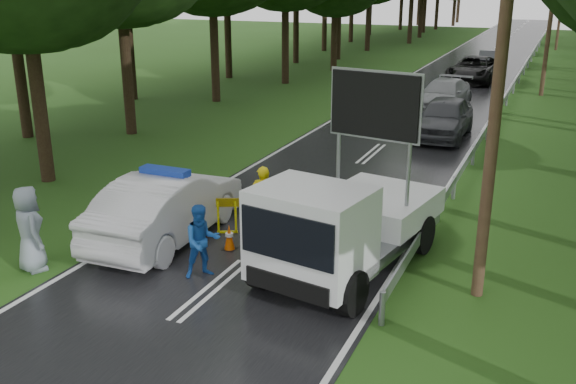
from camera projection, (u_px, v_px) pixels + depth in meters
The scene contains 19 objects.
ground at pixel (212, 289), 13.62m from camera, with size 160.00×160.00×0.00m, color #274D16.
road at pixel (453, 84), 39.74m from camera, with size 7.00×140.00×0.02m, color black.
guardrail at pixel (516, 80), 37.90m from camera, with size 0.12×60.06×0.70m.
utility_pole_near at pixel (502, 48), 11.81m from camera, with size 1.40×0.24×10.00m.
utility_pole_mid at pixel (553, 2), 34.45m from camera, with size 1.40×0.24×10.00m.
police_sedan at pixel (167, 207), 15.99m from camera, with size 2.02×5.25×1.88m.
work_truck at pixel (342, 225), 14.00m from camera, with size 3.26×5.72×4.31m.
barrier at pixel (262, 207), 16.39m from camera, with size 2.13×1.02×0.96m.
officer at pixel (263, 199), 16.46m from camera, with size 0.65×0.42×1.77m, color yellow.
civilian at pixel (202, 241), 13.98m from camera, with size 0.81×0.63×1.66m, color blue.
bystander_right at pixel (29, 229), 14.24m from camera, with size 0.97×0.63×1.98m, color gray.
queue_car_first at pixel (444, 117), 26.39m from camera, with size 1.95×4.84×1.65m, color #3F4147.
queue_car_second at pixel (443, 95), 32.06m from camera, with size 2.05×5.04×1.46m, color #929499.
queue_car_third at pixel (474, 69), 40.39m from camera, with size 2.66×5.76×1.60m, color black.
queue_car_fourth at pixel (489, 61), 45.58m from camera, with size 1.44×4.13×1.36m, color #44474C.
cone_center at pixel (229, 237), 15.51m from camera, with size 0.31×0.31×0.67m.
cone_far at pixel (313, 237), 15.35m from camera, with size 0.38×0.38×0.80m.
cone_left_mid at pixel (166, 239), 15.42m from camera, with size 0.30×0.30×0.64m.
cone_right at pixel (354, 252), 14.61m from camera, with size 0.35×0.35×0.74m.
Camera 1 is at (6.34, -10.62, 6.29)m, focal length 40.00 mm.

